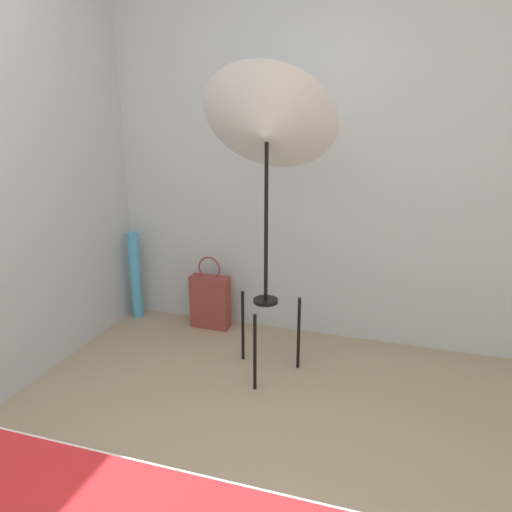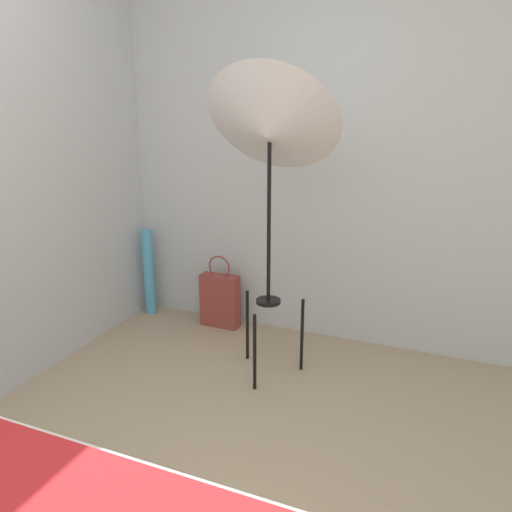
{
  "view_description": "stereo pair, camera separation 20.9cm",
  "coord_description": "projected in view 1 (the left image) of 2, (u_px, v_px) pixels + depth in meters",
  "views": [
    {
      "loc": [
        0.67,
        -1.13,
        1.56
      ],
      "look_at": [
        -0.09,
        1.26,
        0.79
      ],
      "focal_mm": 35.0,
      "sensor_mm": 36.0,
      "label": 1
    },
    {
      "loc": [
        0.87,
        -1.06,
        1.56
      ],
      "look_at": [
        -0.09,
        1.26,
        0.79
      ],
      "focal_mm": 35.0,
      "sensor_mm": 36.0,
      "label": 2
    }
  ],
  "objects": [
    {
      "name": "wall_back",
      "position": [
        309.0,
        145.0,
        3.22
      ],
      "size": [
        8.0,
        0.05,
        2.6
      ],
      "color": "#B7BCC1",
      "rests_on": "ground_plane"
    },
    {
      "name": "wall_side_left",
      "position": [
        7.0,
        155.0,
        2.61
      ],
      "size": [
        0.05,
        8.0,
        2.6
      ],
      "color": "#B7BCC1",
      "rests_on": "ground_plane"
    },
    {
      "name": "photo_umbrella",
      "position": [
        267.0,
        131.0,
        2.62
      ],
      "size": [
        0.74,
        0.59,
        1.77
      ],
      "color": "black",
      "rests_on": "ground_plane"
    },
    {
      "name": "tote_bag",
      "position": [
        210.0,
        301.0,
        3.58
      ],
      "size": [
        0.28,
        0.1,
        0.53
      ],
      "color": "brown",
      "rests_on": "ground_plane"
    },
    {
      "name": "paper_roll",
      "position": [
        135.0,
        275.0,
        3.72
      ],
      "size": [
        0.08,
        0.08,
        0.66
      ],
      "color": "#4CA3D1",
      "rests_on": "ground_plane"
    }
  ]
}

